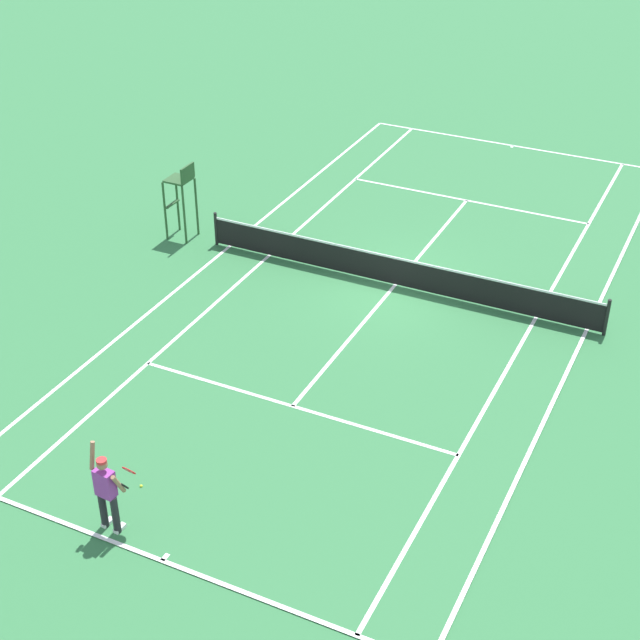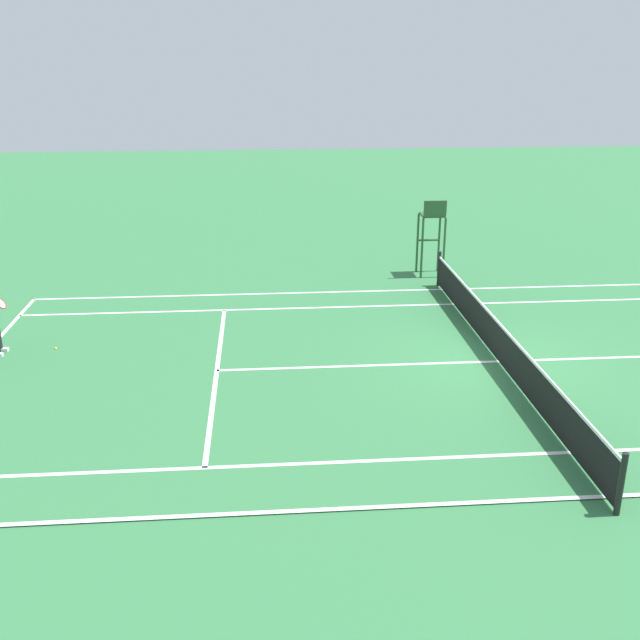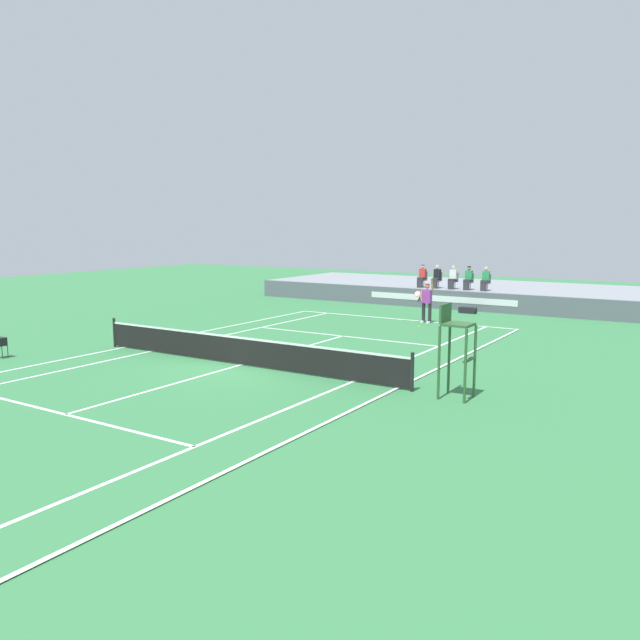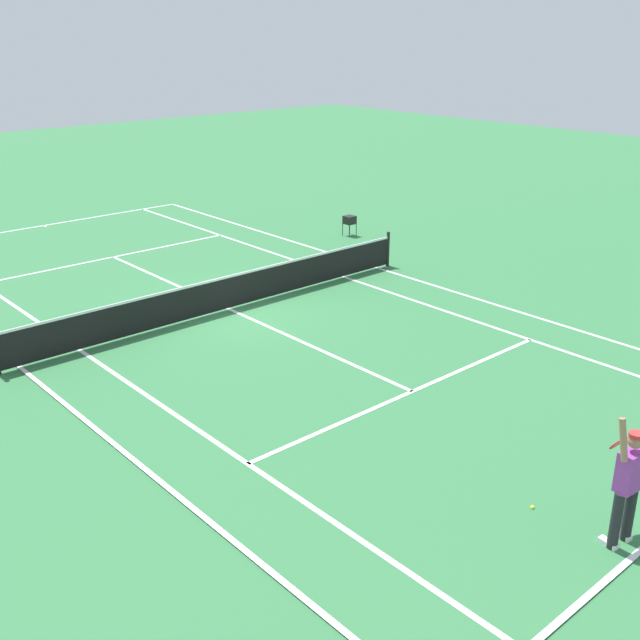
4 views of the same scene
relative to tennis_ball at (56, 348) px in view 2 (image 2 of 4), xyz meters
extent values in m
plane|color=#337542|center=(-1.59, -10.30, -0.03)|extent=(80.00, 80.00, 0.00)
cube|color=#337542|center=(-1.59, -10.30, -0.02)|extent=(10.98, 23.78, 0.02)
cube|color=white|center=(-7.08, -10.30, -0.01)|extent=(0.10, 23.78, 0.01)
cube|color=white|center=(3.90, -10.30, -0.01)|extent=(0.10, 23.78, 0.01)
cube|color=white|center=(-5.70, -10.30, -0.01)|extent=(0.10, 23.78, 0.01)
cube|color=white|center=(2.52, -10.30, -0.01)|extent=(0.10, 23.78, 0.01)
cube|color=white|center=(-1.59, -3.90, -0.01)|extent=(8.22, 0.10, 0.01)
cube|color=white|center=(-1.59, -10.30, -0.01)|extent=(0.10, 12.80, 0.01)
cylinder|color=black|center=(-7.53, -10.30, 0.50)|extent=(0.10, 0.10, 1.07)
cylinder|color=black|center=(4.35, -10.30, 0.50)|extent=(0.10, 0.10, 1.07)
cube|color=black|center=(-1.59, -10.30, 0.45)|extent=(11.78, 0.02, 0.84)
cube|color=white|center=(-1.59, -10.30, 0.87)|extent=(11.78, 0.03, 0.06)
cube|color=white|center=(-0.04, 1.22, 0.02)|extent=(0.14, 0.29, 0.10)
torus|color=red|center=(-0.51, 0.92, 1.34)|extent=(0.32, 0.22, 0.26)
cylinder|color=silver|center=(-0.51, 0.92, 1.34)|extent=(0.28, 0.18, 0.22)
sphere|color=#D1E533|center=(0.00, 0.00, 0.00)|extent=(0.07, 0.07, 0.07)
cylinder|color=#2D562D|center=(5.94, -9.95, 0.92)|extent=(0.07, 0.07, 1.90)
cylinder|color=#2D562D|center=(5.94, -10.65, 0.92)|extent=(0.07, 0.07, 1.90)
cylinder|color=#2D562D|center=(5.24, -9.95, 0.92)|extent=(0.07, 0.07, 1.90)
cylinder|color=#2D562D|center=(5.24, -10.65, 0.92)|extent=(0.07, 0.07, 1.90)
cube|color=#2D562D|center=(5.59, -10.30, 1.90)|extent=(0.70, 0.70, 0.06)
cube|color=#2D562D|center=(5.24, -10.30, 2.17)|extent=(0.06, 0.70, 0.48)
cube|color=#2D562D|center=(5.90, -10.30, 1.01)|extent=(0.10, 0.70, 0.04)
camera|label=1|loc=(-10.18, 12.30, 13.77)|focal=54.36mm
camera|label=2|loc=(-16.77, -4.98, 6.64)|focal=41.40mm
camera|label=3|loc=(11.25, -25.71, 4.38)|focal=35.87mm
camera|label=4|loc=(8.92, 5.20, 6.86)|focal=42.70mm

